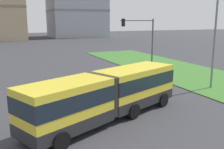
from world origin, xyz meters
The scene contains 3 objects.
articulated_bus centered at (-1.12, 12.15, 1.65)m, with size 11.80×6.92×3.00m.
traffic_light_far_right centered at (7.21, 22.00, 4.38)m, with size 3.99×0.28×6.41m.
streetlight_median centered at (10.76, 15.33, 4.73)m, with size 0.70×0.28×8.59m.
Camera 1 is at (-7.25, -2.51, 6.31)m, focal length 41.72 mm.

